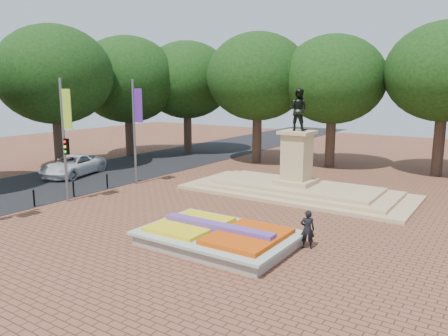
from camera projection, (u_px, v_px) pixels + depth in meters
name	position (u px, v px, depth m)	size (l,w,h in m)	color
ground	(224.00, 228.00, 20.49)	(90.00, 90.00, 0.00)	brown
asphalt_street	(95.00, 175.00, 32.75)	(9.00, 90.00, 0.02)	black
flower_bed	(218.00, 236.00, 18.23)	(6.30, 4.30, 0.91)	gray
monument	(296.00, 180.00, 26.88)	(14.00, 6.00, 6.40)	tan
tree_row_back	(383.00, 84.00, 32.73)	(44.80, 8.80, 10.43)	#39271F
tree_row_street	(48.00, 88.00, 33.75)	(8.40, 25.40, 9.98)	#39271F
banner_poles	(60.00, 135.00, 24.19)	(0.88, 11.17, 7.00)	slate
bollard_row	(55.00, 193.00, 24.99)	(0.12, 13.12, 0.98)	black
van	(73.00, 166.00, 32.32)	(2.51, 5.45, 1.51)	silver
pedestrian	(307.00, 229.00, 17.75)	(0.59, 0.39, 1.62)	black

